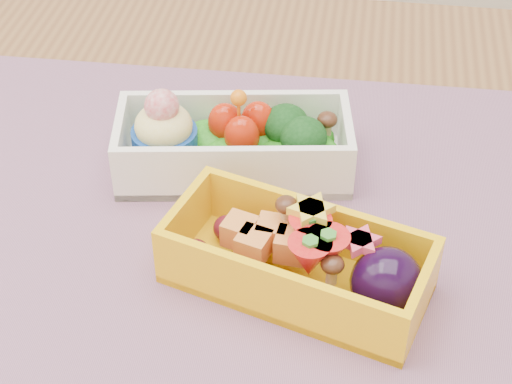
# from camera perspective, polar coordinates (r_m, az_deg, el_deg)

# --- Properties ---
(table) EXTENTS (1.20, 0.80, 0.75)m
(table) POSITION_cam_1_polar(r_m,az_deg,el_deg) (0.70, 2.68, -9.31)
(table) COLOR brown
(table) RESTS_ON ground
(placemat) EXTENTS (0.59, 0.46, 0.00)m
(placemat) POSITION_cam_1_polar(r_m,az_deg,el_deg) (0.63, -0.74, -2.86)
(placemat) COLOR #875D71
(placemat) RESTS_ON table
(bento_white) EXTENTS (0.20, 0.11, 0.08)m
(bento_white) POSITION_cam_1_polar(r_m,az_deg,el_deg) (0.68, -1.61, 3.35)
(bento_white) COLOR white
(bento_white) RESTS_ON placemat
(bento_yellow) EXTENTS (0.20, 0.13, 0.06)m
(bento_yellow) POSITION_cam_1_polar(r_m,az_deg,el_deg) (0.58, 3.21, -4.70)
(bento_yellow) COLOR yellow
(bento_yellow) RESTS_ON placemat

